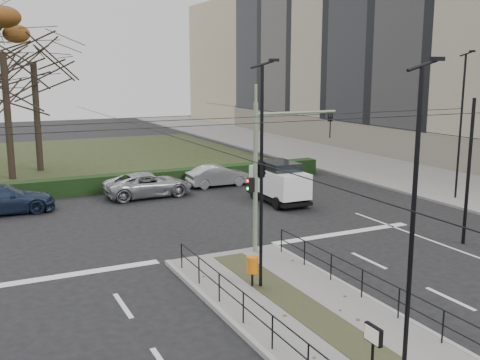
# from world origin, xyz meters

# --- Properties ---
(ground) EXTENTS (140.00, 140.00, 0.00)m
(ground) POSITION_xyz_m (0.00, 0.00, 0.00)
(ground) COLOR black
(ground) RESTS_ON ground
(median_island) EXTENTS (4.40, 15.00, 0.14)m
(median_island) POSITION_xyz_m (0.00, -2.50, 0.07)
(median_island) COLOR #625F5D
(median_island) RESTS_ON ground
(sidewalk_east) EXTENTS (8.00, 90.00, 0.14)m
(sidewalk_east) POSITION_xyz_m (18.00, 22.00, 0.07)
(sidewalk_east) COLOR #625F5D
(sidewalk_east) RESTS_ON ground
(park) EXTENTS (38.00, 26.00, 0.10)m
(park) POSITION_xyz_m (-6.00, 32.00, 0.05)
(park) COLOR #242F17
(park) RESTS_ON ground
(hedge) EXTENTS (38.00, 1.00, 1.00)m
(hedge) POSITION_xyz_m (-6.00, 18.60, 0.50)
(hedge) COLOR black
(hedge) RESTS_ON ground
(apartment_block) EXTENTS (13.09, 52.10, 21.64)m
(apartment_block) POSITION_xyz_m (27.97, 23.97, 10.39)
(apartment_block) COLOR #C2B18C
(apartment_block) RESTS_ON ground
(median_railing) EXTENTS (4.14, 13.24, 0.92)m
(median_railing) POSITION_xyz_m (0.00, -2.60, 0.98)
(median_railing) COLOR black
(median_railing) RESTS_ON median_island
(catenary) EXTENTS (20.00, 34.00, 6.00)m
(catenary) POSITION_xyz_m (0.00, 1.62, 3.42)
(catenary) COLOR black
(catenary) RESTS_ON ground
(traffic_light) EXTENTS (3.92, 2.24, 5.77)m
(traffic_light) POSITION_xyz_m (1.49, 4.50, 3.50)
(traffic_light) COLOR gray
(traffic_light) RESTS_ON median_island
(litter_bin) EXTENTS (0.39, 0.39, 1.01)m
(litter_bin) POSITION_xyz_m (-0.58, 1.37, 0.86)
(litter_bin) COLOR black
(litter_bin) RESTS_ON median_island
(info_panel) EXTENTS (0.11, 0.49, 1.88)m
(info_panel) POSITION_xyz_m (-1.50, -5.77, 1.62)
(info_panel) COLOR black
(info_panel) RESTS_ON median_island
(streetlamp_median_near) EXTENTS (0.60, 0.12, 7.20)m
(streetlamp_median_near) POSITION_xyz_m (-0.14, -5.27, 3.80)
(streetlamp_median_near) COLOR black
(streetlamp_median_near) RESTS_ON median_island
(streetlamp_median_far) EXTENTS (0.61, 0.12, 7.28)m
(streetlamp_median_far) POSITION_xyz_m (-0.33, 1.22, 3.84)
(streetlamp_median_far) COLOR black
(streetlamp_median_far) RESTS_ON median_island
(streetlamp_sidewalk) EXTENTS (0.67, 0.14, 7.97)m
(streetlamp_sidewalk) POSITION_xyz_m (15.51, 7.98, 4.19)
(streetlamp_sidewalk) COLOR black
(streetlamp_sidewalk) RESTS_ON sidewalk_east
(parked_car_third) EXTENTS (5.22, 2.23, 1.50)m
(parked_car_third) POSITION_xyz_m (-7.34, 15.76, 0.75)
(parked_car_third) COLOR #1D2A43
(parked_car_third) RESTS_ON ground
(parked_car_fourth) EXTENTS (5.03, 2.43, 1.38)m
(parked_car_fourth) POSITION_xyz_m (0.45, 16.29, 0.69)
(parked_car_fourth) COLOR #9A9DA1
(parked_car_fourth) RESTS_ON ground
(white_van) EXTENTS (2.00, 4.16, 2.25)m
(white_van) POSITION_xyz_m (6.38, 11.72, 1.18)
(white_van) COLOR white
(white_van) RESTS_ON ground
(bare_tree_center) EXTENTS (7.77, 7.77, 10.02)m
(bare_tree_center) POSITION_xyz_m (-4.09, 27.31, 7.09)
(bare_tree_center) COLOR black
(bare_tree_center) RESTS_ON park
(bare_tree_near) EXTENTS (7.71, 7.71, 10.75)m
(bare_tree_near) POSITION_xyz_m (-6.13, 24.80, 7.60)
(bare_tree_near) COLOR black
(bare_tree_near) RESTS_ON park
(parked_car_fifth) EXTENTS (3.96, 1.40, 1.30)m
(parked_car_fifth) POSITION_xyz_m (5.21, 17.22, 0.65)
(parked_car_fifth) COLOR #9A9DA1
(parked_car_fifth) RESTS_ON ground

